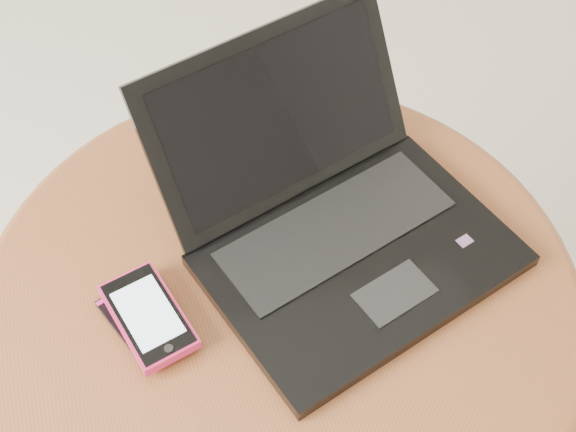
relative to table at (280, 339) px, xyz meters
name	(u,v)px	position (x,y,z in m)	size (l,w,h in m)	color
table	(280,339)	(0.00, 0.00, 0.00)	(0.70, 0.70, 0.55)	#572B16
laptop	(336,218)	(0.08, 0.05, 0.16)	(0.41, 0.41, 0.20)	black
phone_black	(140,322)	(-0.16, 0.00, 0.12)	(0.09, 0.11, 0.01)	black
phone_pink	(148,316)	(-0.15, 0.00, 0.13)	(0.09, 0.13, 0.01)	#D12259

